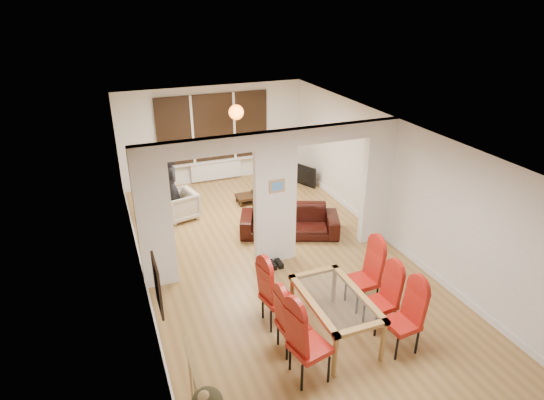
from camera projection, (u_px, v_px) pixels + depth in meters
floor at (275, 259)px, 8.94m from camera, size 5.00×9.00×0.01m
room_walls at (275, 199)px, 8.39m from camera, size 5.00×9.00×2.60m
divider_wall at (275, 199)px, 8.39m from camera, size 5.00×0.18×2.60m
bay_window_blinds at (213, 128)px, 12.07m from camera, size 3.00×0.08×1.80m
radiator at (216, 170)px, 12.54m from camera, size 1.40×0.08×0.50m
pendant_light at (236, 112)px, 10.93m from camera, size 0.36×0.36×0.36m
stair_newel at (196, 394)px, 5.25m from camera, size 0.40×1.20×1.10m
wall_poster at (157, 285)px, 5.42m from camera, size 0.04×0.52×0.67m
pillar_photo at (277, 186)px, 8.19m from camera, size 0.30×0.03×0.25m
dining_table at (334, 316)px, 6.81m from camera, size 0.86×1.53×0.72m
dining_chair_la at (310, 342)px, 5.98m from camera, size 0.56×0.56×1.18m
dining_chair_lb at (293, 321)px, 6.48m from camera, size 0.43×0.43×1.03m
dining_chair_lc at (278, 293)px, 7.01m from camera, size 0.52×0.52×1.11m
dining_chair_ra at (402, 319)px, 6.48m from camera, size 0.46×0.46×1.07m
dining_chair_rb at (381, 299)px, 6.93m from camera, size 0.45×0.45×1.03m
dining_chair_rc at (363, 277)px, 7.40m from camera, size 0.47×0.47×1.13m
sofa at (289, 221)px, 9.77m from camera, size 2.25×1.54×0.61m
armchair at (180, 205)px, 10.42m from camera, size 0.85×0.87×0.66m
person at (171, 186)px, 10.30m from camera, size 0.62×0.47×1.54m
television at (299, 175)px, 12.25m from camera, size 0.95×0.52×0.56m
coffee_table at (254, 198)px, 11.34m from camera, size 0.97×0.68×0.20m
bottle at (254, 188)px, 11.29m from camera, size 0.07×0.07×0.30m
bowl at (255, 192)px, 11.37m from camera, size 0.20×0.20×0.05m
shoes at (276, 264)px, 8.67m from camera, size 0.24×0.26×0.10m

